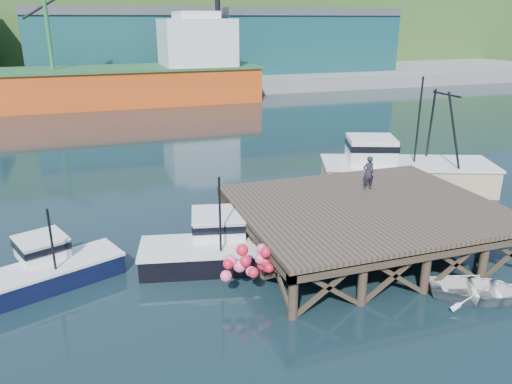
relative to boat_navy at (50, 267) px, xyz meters
name	(u,v)px	position (x,y,z in m)	size (l,w,h in m)	color
ground	(257,262)	(8.73, -1.02, -0.71)	(300.00, 300.00, 0.00)	black
wharf	(368,209)	(14.23, -1.21, 1.23)	(12.00, 10.00, 2.62)	brown
far_quay	(124,78)	(8.73, 68.98, 0.29)	(160.00, 40.00, 2.00)	gray
warehouse_mid	(124,46)	(8.73, 63.98, 5.79)	(28.00, 16.00, 9.00)	#184E50
warehouse_right	(299,43)	(38.73, 63.98, 5.79)	(30.00, 16.00, 9.00)	#184E50
cargo_ship	(68,80)	(0.27, 46.98, 2.61)	(55.50, 10.00, 13.75)	#E15015
hillside	(108,17)	(8.73, 98.98, 10.29)	(220.00, 50.00, 22.00)	#2D511E
boat_navy	(50,267)	(0.00, 0.00, 0.00)	(5.98, 4.12, 3.52)	black
boat_black	(220,246)	(7.17, -0.54, 0.09)	(7.44, 6.17, 4.36)	black
trawler	(404,168)	(20.86, 5.50, 0.77)	(11.36, 7.36, 7.17)	#D2BA88
dinghy	(480,289)	(16.01, -6.82, -0.31)	(2.74, 3.84, 0.79)	silver
dockworker	(368,173)	(15.44, 0.95, 2.29)	(0.64, 0.42, 1.74)	black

